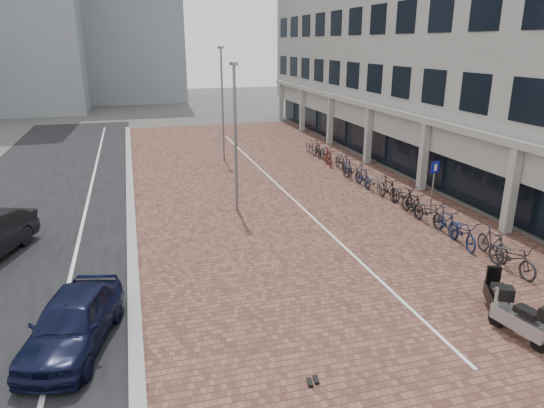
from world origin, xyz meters
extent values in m
plane|color=#474442|center=(0.00, 0.00, 0.00)|extent=(140.00, 140.00, 0.00)
cube|color=brown|center=(2.00, 12.00, 0.01)|extent=(14.50, 42.00, 0.04)
cube|color=black|center=(-9.00, 12.00, 0.01)|extent=(8.00, 50.00, 0.03)
cube|color=gray|center=(-5.10, 12.00, 0.07)|extent=(0.35, 42.00, 0.14)
cube|color=white|center=(-7.00, 12.00, 0.02)|extent=(0.12, 44.00, 0.00)
cube|color=white|center=(2.20, 12.00, 0.04)|extent=(0.10, 30.00, 0.00)
cube|color=#A0A09B|center=(13.00, 16.00, 8.50)|extent=(8.00, 40.00, 13.00)
cube|color=black|center=(9.60, 16.00, 1.70)|extent=(0.15, 38.00, 3.20)
cube|color=#A0A09B|center=(9.40, 16.00, 3.45)|extent=(1.60, 38.00, 0.30)
cube|color=#A0A09B|center=(8.80, 4.00, 1.70)|extent=(0.35, 0.35, 3.40)
cube|color=#A0A09B|center=(8.80, 10.00, 1.70)|extent=(0.35, 0.35, 3.40)
cube|color=#A0A09B|center=(8.80, 16.00, 1.70)|extent=(0.35, 0.35, 3.40)
cube|color=#A0A09B|center=(8.80, 22.00, 1.70)|extent=(0.35, 0.35, 3.40)
cube|color=#A0A09B|center=(8.80, 28.00, 1.70)|extent=(0.35, 0.35, 3.40)
cube|color=#A0A09B|center=(8.80, 34.00, 1.70)|extent=(0.35, 0.35, 3.40)
imported|color=black|center=(-6.50, 0.45, 0.68)|extent=(2.56, 4.26, 1.36)
cylinder|color=slate|center=(7.23, 6.69, 1.05)|extent=(0.07, 0.07, 2.10)
cube|color=#0B1292|center=(7.23, 6.66, 2.05)|extent=(0.47, 0.19, 0.48)
cylinder|color=slate|center=(-0.63, 9.37, 3.09)|extent=(0.12, 0.12, 6.18)
cylinder|color=slate|center=(0.60, 19.10, 3.35)|extent=(0.12, 0.12, 6.70)
imported|color=black|center=(6.50, 1.00, 0.52)|extent=(0.81, 2.01, 1.04)
imported|color=black|center=(6.69, 2.15, 0.53)|extent=(0.66, 1.79, 1.05)
imported|color=#161E3D|center=(6.36, 3.30, 0.52)|extent=(1.04, 2.06, 1.04)
imported|color=#121B31|center=(6.42, 4.45, 0.53)|extent=(0.64, 1.78, 1.05)
imported|color=black|center=(6.42, 5.60, 0.52)|extent=(0.85, 2.02, 1.04)
imported|color=black|center=(6.38, 6.75, 0.53)|extent=(0.54, 1.76, 1.05)
imported|color=#222127|center=(6.62, 7.90, 0.52)|extent=(0.70, 1.98, 1.04)
imported|color=black|center=(6.46, 9.05, 0.53)|extent=(0.50, 1.75, 1.05)
imported|color=#635F5A|center=(6.35, 10.20, 0.52)|extent=(0.69, 1.97, 1.04)
imported|color=#121634|center=(6.30, 11.35, 0.53)|extent=(0.62, 1.78, 1.05)
imported|color=black|center=(6.26, 12.50, 0.52)|extent=(0.88, 2.03, 1.04)
imported|color=#131736|center=(6.47, 13.65, 0.53)|extent=(0.72, 1.80, 1.05)
imported|color=#232228|center=(6.59, 14.80, 0.52)|extent=(0.92, 2.04, 1.04)
imported|color=#4F1915|center=(6.28, 15.95, 0.53)|extent=(0.72, 1.80, 1.05)
imported|color=#222227|center=(6.55, 17.10, 0.52)|extent=(0.83, 2.02, 1.04)
imported|color=black|center=(6.48, 18.25, 0.53)|extent=(0.77, 1.80, 1.05)
imported|color=#53504C|center=(6.44, 19.40, 0.52)|extent=(0.77, 2.00, 1.04)
camera|label=1|loc=(-4.75, -10.80, 7.00)|focal=32.84mm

